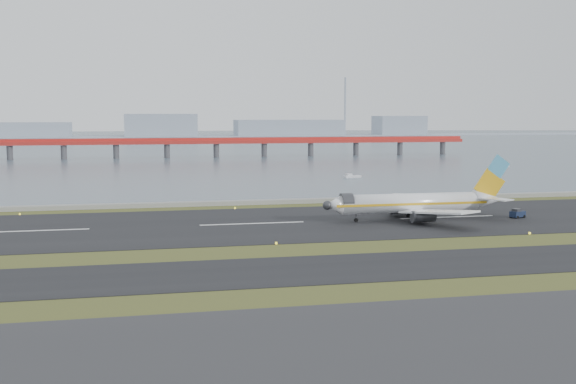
% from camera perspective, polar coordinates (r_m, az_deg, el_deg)
% --- Properties ---
extents(ground, '(1000.00, 1000.00, 0.00)m').
position_cam_1_polar(ground, '(108.58, -0.13, -4.87)').
color(ground, '#324017').
rests_on(ground, ground).
extents(taxiway_strip, '(1000.00, 18.00, 0.10)m').
position_cam_1_polar(taxiway_strip, '(97.13, 1.41, -6.15)').
color(taxiway_strip, black).
rests_on(taxiway_strip, ground).
extents(runway_strip, '(1000.00, 45.00, 0.10)m').
position_cam_1_polar(runway_strip, '(137.60, -2.84, -2.53)').
color(runway_strip, black).
rests_on(runway_strip, ground).
extents(seawall, '(1000.00, 2.50, 1.00)m').
position_cam_1_polar(seawall, '(166.91, -4.59, -0.87)').
color(seawall, '#979792').
rests_on(seawall, ground).
extents(bay_water, '(1400.00, 800.00, 1.30)m').
position_cam_1_polar(bay_water, '(564.93, -10.29, 3.89)').
color(bay_water, '#455863').
rests_on(bay_water, ground).
extents(red_pier, '(260.00, 5.00, 10.20)m').
position_cam_1_polar(red_pier, '(356.94, -5.69, 3.91)').
color(red_pier, red).
rests_on(red_pier, ground).
extents(far_shoreline, '(1400.00, 80.00, 60.50)m').
position_cam_1_polar(far_shoreline, '(725.16, -9.75, 4.84)').
color(far_shoreline, '#97A3B3').
rests_on(far_shoreline, ground).
extents(airliner, '(38.52, 32.89, 12.80)m').
position_cam_1_polar(airliner, '(144.04, 10.15, -0.86)').
color(airliner, white).
rests_on(airliner, ground).
extents(pushback_tug, '(3.48, 2.74, 1.96)m').
position_cam_1_polar(pushback_tug, '(152.28, 17.67, -1.63)').
color(pushback_tug, '#15203C').
rests_on(pushback_tug, ground).
extents(workboat_near, '(6.33, 3.49, 1.47)m').
position_cam_1_polar(workboat_near, '(239.76, 5.06, 1.23)').
color(workboat_near, silver).
rests_on(workboat_near, ground).
extents(workboat_far, '(7.12, 2.34, 1.72)m').
position_cam_1_polar(workboat_far, '(299.78, 16.35, 1.99)').
color(workboat_far, silver).
rests_on(workboat_far, ground).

